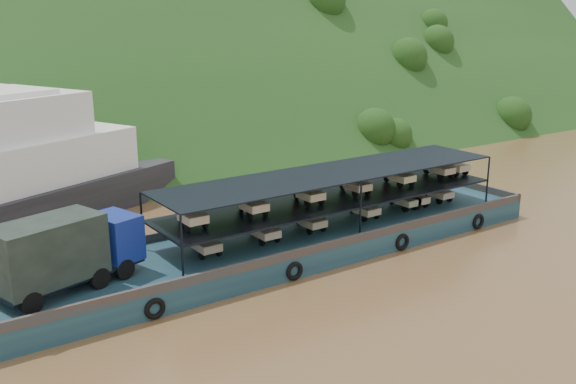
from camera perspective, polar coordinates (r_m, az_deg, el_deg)
ground at (r=39.59m, az=4.88°, el=-4.98°), size 160.00×160.00×0.00m
hillside at (r=70.07m, az=-14.26°, el=3.61°), size 140.00×39.60×39.60m
cargo_barge at (r=37.40m, az=-1.60°, el=-4.19°), size 35.00×7.18×4.81m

